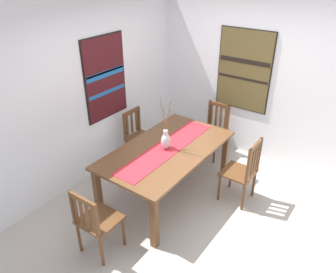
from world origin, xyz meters
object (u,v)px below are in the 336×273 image
(chair_2, at_px, (139,136))
(painting_on_side_wall, at_px, (244,70))
(chair_0, at_px, (96,221))
(chair_3, at_px, (243,171))
(centerpiece_vase, at_px, (166,140))
(dining_table, at_px, (167,154))
(painting_on_back_wall, at_px, (105,78))
(chair_1, at_px, (214,129))

(chair_2, bearing_deg, painting_on_side_wall, -42.07)
(chair_0, height_order, chair_3, chair_3)
(chair_2, xyz_separation_m, chair_3, (0.03, -1.82, 0.03))
(centerpiece_vase, height_order, chair_0, centerpiece_vase)
(chair_3, bearing_deg, painting_on_side_wall, 27.89)
(dining_table, relative_size, painting_on_back_wall, 1.55)
(chair_0, height_order, chair_1, chair_1)
(chair_3, bearing_deg, chair_1, 46.93)
(centerpiece_vase, xyz_separation_m, chair_2, (0.48, 0.90, -0.44))
(painting_on_back_wall, relative_size, painting_on_side_wall, 0.96)
(chair_0, height_order, painting_on_back_wall, painting_on_back_wall)
(chair_1, bearing_deg, dining_table, -179.89)
(centerpiece_vase, xyz_separation_m, chair_1, (1.37, -0.00, -0.43))
(chair_0, distance_m, chair_2, 1.99)
(dining_table, xyz_separation_m, chair_0, (-1.32, 0.02, -0.20))
(centerpiece_vase, distance_m, painting_on_back_wall, 1.37)
(centerpiece_vase, distance_m, chair_1, 1.43)
(centerpiece_vase, relative_size, painting_on_side_wall, 0.57)
(painting_on_back_wall, distance_m, painting_on_side_wall, 2.18)
(centerpiece_vase, xyz_separation_m, chair_3, (0.51, -0.92, -0.41))
(chair_0, relative_size, chair_2, 1.00)
(dining_table, bearing_deg, chair_0, 179.15)
(chair_2, height_order, painting_on_side_wall, painting_on_side_wall)
(chair_1, distance_m, chair_2, 1.26)
(chair_2, distance_m, painting_on_back_wall, 1.10)
(chair_2, distance_m, chair_3, 1.82)
(dining_table, distance_m, chair_0, 1.34)
(centerpiece_vase, bearing_deg, painting_on_back_wall, 81.97)
(chair_1, height_order, painting_on_side_wall, painting_on_side_wall)
(chair_2, bearing_deg, centerpiece_vase, -118.21)
(chair_1, relative_size, chair_2, 1.03)
(dining_table, distance_m, chair_1, 1.37)
(chair_0, xyz_separation_m, chair_1, (2.68, -0.02, 0.01))
(chair_2, height_order, painting_on_back_wall, painting_on_back_wall)
(chair_2, bearing_deg, chair_0, -153.76)
(dining_table, bearing_deg, chair_3, -61.95)
(chair_0, relative_size, painting_on_side_wall, 0.68)
(chair_0, relative_size, painting_on_back_wall, 0.71)
(dining_table, distance_m, chair_2, 1.04)
(painting_on_back_wall, bearing_deg, centerpiece_vase, -98.03)
(centerpiece_vase, xyz_separation_m, chair_0, (-1.31, 0.01, -0.43))
(dining_table, height_order, centerpiece_vase, centerpiece_vase)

